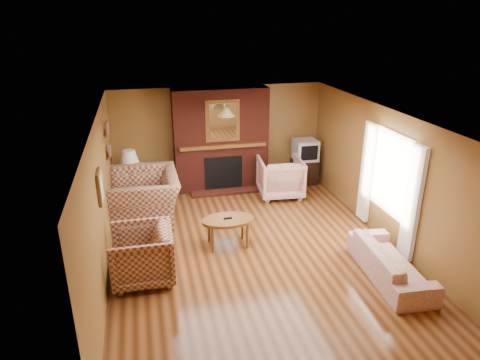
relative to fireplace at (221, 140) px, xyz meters
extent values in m
plane|color=#43210E|center=(0.00, -2.98, -1.18)|extent=(6.50, 6.50, 0.00)
plane|color=white|center=(0.00, -2.98, 1.22)|extent=(6.50, 6.50, 0.00)
plane|color=brown|center=(0.00, 0.27, 0.02)|extent=(6.50, 0.00, 6.50)
plane|color=brown|center=(0.00, -6.23, 0.02)|extent=(6.50, 0.00, 6.50)
plane|color=brown|center=(-2.50, -2.98, 0.02)|extent=(0.00, 6.50, 6.50)
plane|color=brown|center=(2.50, -2.98, 0.02)|extent=(0.00, 6.50, 6.50)
cube|color=#4F1911|center=(0.00, 0.02, 0.02)|extent=(2.20, 0.50, 2.40)
cube|color=black|center=(0.00, -0.21, -0.73)|extent=(0.90, 0.06, 0.80)
cube|color=#4F1911|center=(0.00, -0.38, -1.15)|extent=(1.60, 0.35, 0.06)
cube|color=brown|center=(0.00, -0.25, -0.06)|extent=(2.00, 0.18, 0.08)
cube|color=brown|center=(0.00, -0.22, 0.52)|extent=(0.78, 0.05, 0.95)
cube|color=white|center=(0.00, -0.25, 0.52)|extent=(0.62, 0.02, 0.80)
cube|color=beige|center=(2.44, -3.93, -0.13)|extent=(0.08, 0.35, 2.00)
cube|color=beige|center=(2.44, -2.43, -0.13)|extent=(0.08, 0.35, 2.00)
cube|color=white|center=(2.48, -3.18, 0.12)|extent=(0.03, 1.10, 1.50)
cube|color=brown|center=(-2.47, -1.08, 0.17)|extent=(0.06, 0.55, 0.04)
cube|color=brown|center=(-2.47, -1.08, 0.62)|extent=(0.06, 0.55, 0.04)
cube|color=brown|center=(-2.47, -3.28, 0.37)|extent=(0.04, 0.40, 0.50)
cube|color=beige|center=(-2.44, -3.28, 0.37)|extent=(0.01, 0.32, 0.42)
cylinder|color=black|center=(0.00, -0.68, 1.04)|extent=(0.01, 0.01, 0.35)
cone|color=tan|center=(0.00, -0.68, 0.82)|extent=(0.36, 0.36, 0.18)
imported|color=maroon|center=(-1.85, -1.41, -0.68)|extent=(1.36, 1.56, 1.01)
imported|color=maroon|center=(-1.95, -3.51, -0.74)|extent=(0.98, 0.95, 0.88)
imported|color=beige|center=(1.90, -4.35, -0.92)|extent=(0.84, 1.87, 0.53)
imported|color=beige|center=(1.21, -0.81, -0.73)|extent=(1.06, 1.08, 0.90)
ellipsoid|color=brown|center=(-0.42, -2.78, -0.67)|extent=(0.95, 0.59, 0.06)
cube|color=black|center=(-0.42, -2.78, -0.64)|extent=(0.15, 0.05, 0.02)
cylinder|color=brown|center=(-0.10, -2.59, -0.94)|extent=(0.05, 0.05, 0.48)
cylinder|color=brown|center=(-0.74, -2.59, -0.94)|extent=(0.05, 0.05, 0.48)
cylinder|color=brown|center=(-0.10, -2.97, -0.94)|extent=(0.05, 0.05, 0.48)
cylinder|color=brown|center=(-0.74, -2.97, -0.94)|extent=(0.05, 0.05, 0.48)
cube|color=brown|center=(-2.10, -0.53, -0.89)|extent=(0.45, 0.45, 0.59)
sphere|color=white|center=(-2.10, -0.53, -0.44)|extent=(0.32, 0.32, 0.32)
cylinder|color=black|center=(-2.10, -0.53, -0.25)|extent=(0.03, 0.03, 0.10)
cone|color=silver|center=(-2.10, -0.53, -0.07)|extent=(0.40, 0.40, 0.28)
cube|color=black|center=(2.05, -0.18, -0.88)|extent=(0.59, 0.55, 0.61)
cube|color=#A6A9AE|center=(2.05, -0.18, -0.32)|extent=(0.55, 0.53, 0.50)
cube|color=black|center=(2.05, -0.45, -0.32)|extent=(0.42, 0.03, 0.35)
camera|label=1|loc=(-1.78, -9.50, 2.80)|focal=32.00mm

